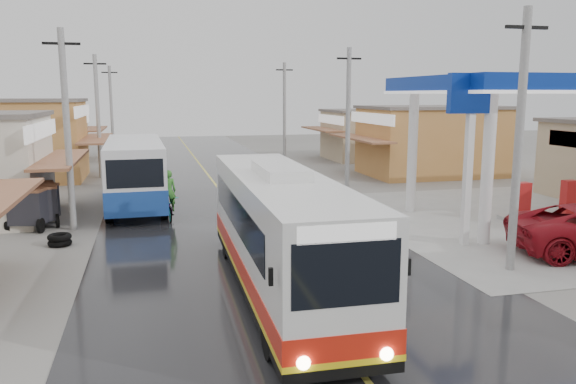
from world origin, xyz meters
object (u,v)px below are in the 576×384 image
second_bus (135,171)px  coach_bus (280,232)px  cyclist (169,204)px  tricycle_near (34,204)px  tricycle_far (38,202)px  tyre_stack (60,240)px

second_bus → coach_bus: bearing=-74.4°
second_bus → cyclist: 4.01m
tricycle_near → tricycle_far: size_ratio=1.07×
second_bus → cyclist: size_ratio=4.34×
coach_bus → cyclist: (-2.67, 10.00, -0.98)m
second_bus → tricycle_near: (-4.02, -3.76, -0.74)m
tricycle_far → tyre_stack: bearing=-84.0°
tricycle_near → tyre_stack: 3.59m
tricycle_near → tyre_stack: size_ratio=2.96×
coach_bus → tyre_stack: (-6.73, 6.63, -1.50)m
tricycle_far → tyre_stack: (1.33, -3.77, -0.78)m
second_bus → cyclist: second_bus is taller
coach_bus → second_bus: (-4.11, 13.60, 0.02)m
tricycle_far → tyre_stack: tricycle_far is taller
cyclist → tyre_stack: (-4.06, -3.36, -0.52)m
cyclist → tricycle_near: size_ratio=0.89×
tricycle_near → tricycle_far: tricycle_far is taller
tyre_stack → second_bus: bearing=69.4°
tricycle_far → second_bus: bearing=25.7°
tricycle_near → tyre_stack: tricycle_near is taller
coach_bus → second_bus: size_ratio=1.17×
coach_bus → second_bus: 14.21m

